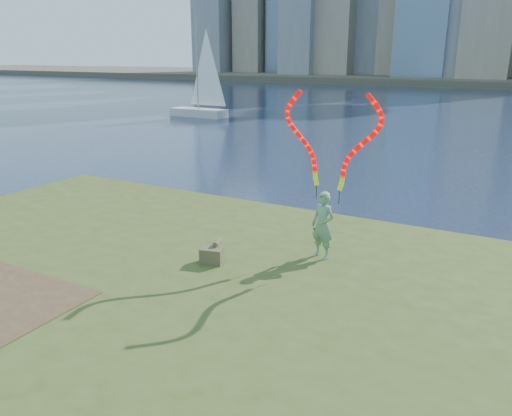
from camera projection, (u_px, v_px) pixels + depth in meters
The scene contains 6 objects.
ground at pixel (185, 301), 10.77m from camera, with size 320.00×320.00×0.00m, color #1A2742.
grassy_knoll at pixel (105, 338), 8.75m from camera, with size 20.00×18.00×0.80m.
far_shore at pixel (499, 80), 90.20m from camera, with size 320.00×40.00×1.20m, color #474334.
woman_with_ribbons at pixel (325, 194), 10.61m from camera, with size 1.93×0.61×3.89m.
canvas_bag at pixel (212, 255), 10.69m from camera, with size 0.54×0.61×0.45m.
sailboat at pixel (201, 100), 41.73m from camera, with size 5.35×1.82×8.08m.
Camera 1 is at (6.01, -7.76, 5.11)m, focal length 35.00 mm.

